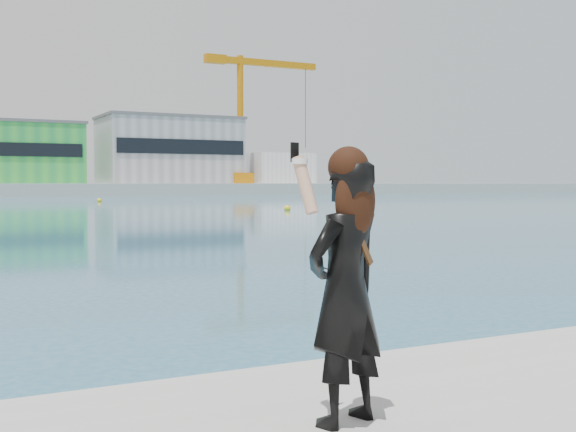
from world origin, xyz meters
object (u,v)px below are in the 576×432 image
at_px(buoy_near, 99,202).
at_px(buoy_extra, 287,210).
at_px(dock_crane, 246,114).
at_px(woman, 346,283).

relative_size(buoy_near, buoy_extra, 1.00).
relative_size(dock_crane, buoy_extra, 48.00).
bearing_deg(dock_crane, woman, -113.60).
bearing_deg(dock_crane, buoy_near, -130.37).
relative_size(buoy_near, woman, 0.32).
xyz_separation_m(buoy_near, woman, (-15.95, -78.25, 1.60)).
height_order(buoy_near, buoy_extra, same).
height_order(buoy_near, woman, woman).
height_order(buoy_extra, woman, woman).
bearing_deg(woman, buoy_extra, -134.63).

